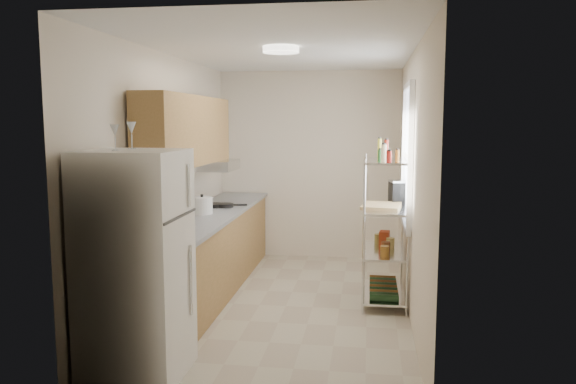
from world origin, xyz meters
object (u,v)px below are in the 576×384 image
Objects in this scene: frying_pan_large at (215,205)px; cutting_board at (381,206)px; refrigerator at (136,265)px; espresso_machine at (397,192)px; rice_cooker at (202,205)px.

cutting_board is at bearing -23.52° from frying_pan_large.
refrigerator is 6.67× the size of espresso_machine.
cutting_board is (1.84, 2.04, 0.18)m from refrigerator.
rice_cooker is 1.94m from cutting_board.
refrigerator is 2.53m from frying_pan_large.
frying_pan_large is at bearing 89.64° from rice_cooker.
rice_cooker is (-0.10, 2.03, 0.14)m from refrigerator.
espresso_machine is (2.11, -0.17, 0.22)m from frying_pan_large.
frying_pan_large is 0.92× the size of espresso_machine.
espresso_machine reaches higher than cutting_board.
rice_cooker reaches higher than cutting_board.
cutting_board is at bearing -130.56° from espresso_machine.
rice_cooker is 2.14m from espresso_machine.
rice_cooker is at bearing 177.18° from espresso_machine.
cutting_board is at bearing 0.46° from rice_cooker.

